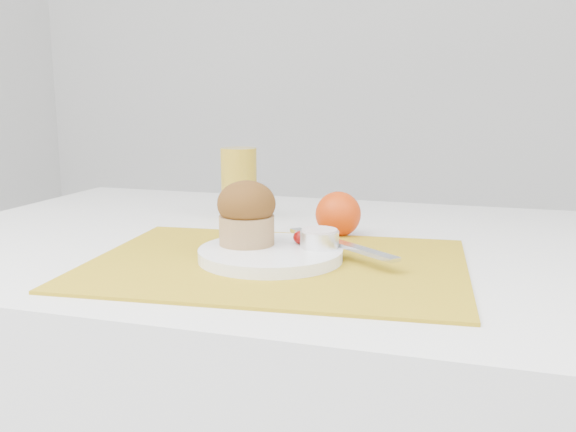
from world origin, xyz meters
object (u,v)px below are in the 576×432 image
(plate, at_px, (271,254))
(muffin, at_px, (247,213))
(orange, at_px, (338,214))
(juice_glass, at_px, (239,184))

(plate, xyz_separation_m, muffin, (-0.04, 0.01, 0.05))
(plate, distance_m, muffin, 0.07)
(orange, xyz_separation_m, muffin, (-0.09, -0.17, 0.03))
(juice_glass, distance_m, muffin, 0.28)
(juice_glass, relative_size, muffin, 1.45)
(plate, xyz_separation_m, orange, (0.05, 0.18, 0.02))
(juice_glass, height_order, muffin, juice_glass)
(plate, xyz_separation_m, juice_glass, (-0.15, 0.27, 0.05))
(plate, distance_m, orange, 0.19)
(orange, height_order, muffin, muffin)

